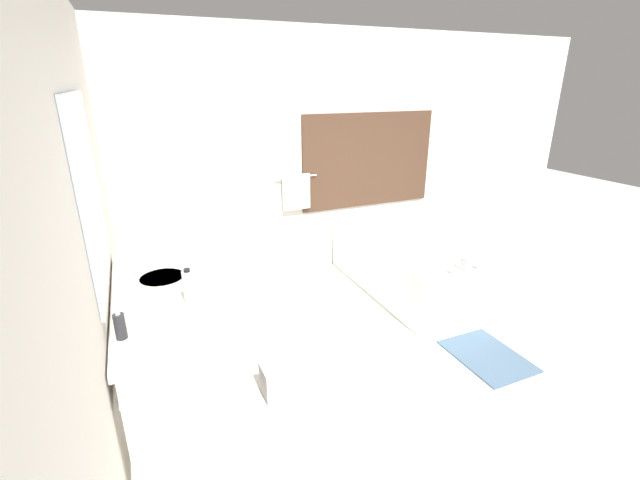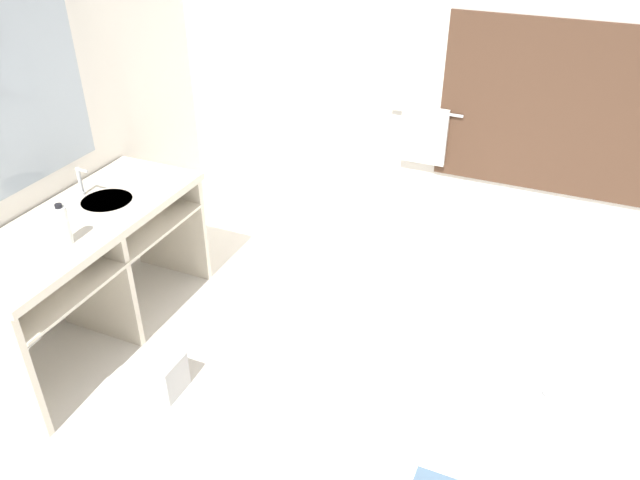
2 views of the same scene
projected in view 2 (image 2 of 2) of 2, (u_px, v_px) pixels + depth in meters
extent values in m
cube|color=white|center=(477.00, 85.00, 4.05)|extent=(7.40, 0.06, 2.70)
cube|color=#4C3323|center=(578.00, 114.00, 3.84)|extent=(1.70, 0.02, 1.10)
cylinder|color=silver|center=(426.00, 111.00, 4.20)|extent=(0.50, 0.02, 0.02)
cube|color=white|center=(424.00, 135.00, 4.28)|extent=(0.32, 0.04, 0.40)
cube|color=#A3B2C1|center=(4.00, 92.00, 3.32)|extent=(0.02, 1.10, 1.10)
cube|color=beige|center=(80.00, 222.00, 3.59)|extent=(0.66, 1.61, 0.05)
cube|color=beige|center=(87.00, 252.00, 3.69)|extent=(0.62, 1.53, 0.02)
cylinder|color=white|center=(109.00, 210.00, 3.80)|extent=(0.30, 0.30, 0.14)
cube|color=beige|center=(94.00, 282.00, 3.81)|extent=(0.60, 0.04, 0.80)
cube|color=beige|center=(169.00, 223.00, 4.42)|extent=(0.60, 0.04, 0.80)
cylinder|color=white|center=(39.00, 280.00, 3.32)|extent=(0.13, 0.44, 0.13)
cylinder|color=white|center=(134.00, 212.00, 3.95)|extent=(0.13, 0.44, 0.13)
cylinder|color=silver|center=(83.00, 193.00, 3.82)|extent=(0.04, 0.04, 0.02)
cylinder|color=silver|center=(80.00, 180.00, 3.77)|extent=(0.02, 0.02, 0.16)
cube|color=silver|center=(83.00, 171.00, 3.72)|extent=(0.07, 0.01, 0.01)
cube|color=white|center=(529.00, 326.00, 3.63)|extent=(0.91, 1.86, 0.56)
ellipsoid|color=white|center=(533.00, 308.00, 3.56)|extent=(0.65, 1.34, 0.30)
cube|color=silver|center=(517.00, 376.00, 2.80)|extent=(0.04, 0.07, 0.12)
sphere|color=silver|center=(485.00, 372.00, 2.87)|extent=(0.06, 0.06, 0.06)
sphere|color=silver|center=(548.00, 390.00, 2.77)|extent=(0.06, 0.06, 0.06)
cylinder|color=silver|center=(63.00, 225.00, 3.29)|extent=(0.07, 0.07, 0.22)
cylinder|color=black|center=(58.00, 206.00, 3.23)|extent=(0.04, 0.04, 0.02)
cube|color=#B2B2B2|center=(163.00, 375.00, 3.53)|extent=(0.21, 0.21, 0.23)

